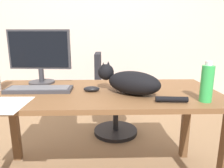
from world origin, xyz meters
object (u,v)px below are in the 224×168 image
at_px(office_chair, 111,100).
at_px(monitor, 40,55).
at_px(water_bottle, 207,83).
at_px(computer_mouse, 92,89).
at_px(cat, 130,82).
at_px(keyboard, 39,89).

height_order(office_chair, monitor, monitor).
xyz_separation_m(office_chair, water_bottle, (0.52, -1.03, 0.43)).
bearing_deg(computer_mouse, cat, -13.55).
bearing_deg(computer_mouse, office_chair, 79.24).
height_order(keyboard, water_bottle, water_bottle).
relative_size(monitor, cat, 0.93).
height_order(office_chair, water_bottle, water_bottle).
distance_m(monitor, computer_mouse, 0.53).
relative_size(monitor, computer_mouse, 4.37).
xyz_separation_m(keyboard, water_bottle, (1.03, -0.25, 0.10)).
xyz_separation_m(computer_mouse, water_bottle, (0.67, -0.23, 0.09)).
bearing_deg(keyboard, monitor, 102.97).
relative_size(office_chair, keyboard, 2.04).
bearing_deg(monitor, keyboard, -77.03).
height_order(cat, water_bottle, water_bottle).
bearing_deg(cat, office_chair, 96.93).
xyz_separation_m(keyboard, cat, (0.61, -0.08, 0.07)).
bearing_deg(cat, water_bottle, -22.73).
relative_size(office_chair, water_bottle, 3.85).
distance_m(office_chair, keyboard, 0.99).
xyz_separation_m(monitor, cat, (0.67, -0.33, -0.15)).
relative_size(monitor, water_bottle, 2.06).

